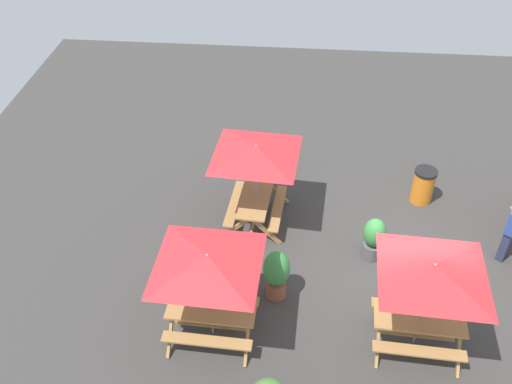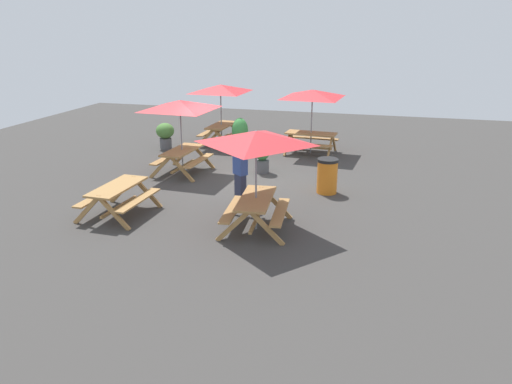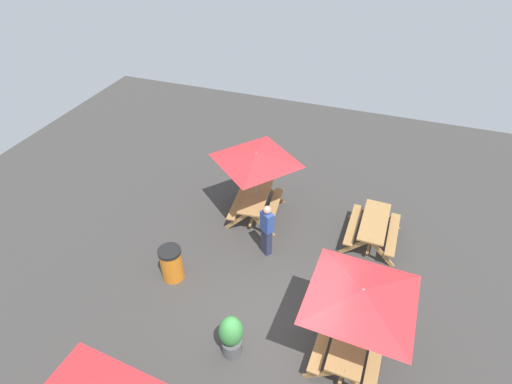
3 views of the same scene
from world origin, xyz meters
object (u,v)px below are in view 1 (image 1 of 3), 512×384
at_px(picnic_table_4, 432,276).
at_px(potted_plant_1, 374,238).
at_px(picnic_table_0, 208,266).
at_px(trash_bin_orange, 423,185).
at_px(picnic_table_2, 256,156).
at_px(potted_plant_0, 276,273).
at_px(person_standing, 511,231).

xyz_separation_m(picnic_table_4, potted_plant_1, (-0.72, 2.40, -1.37)).
relative_size(picnic_table_0, trash_bin_orange, 2.88).
bearing_deg(picnic_table_2, picnic_table_0, 175.25).
bearing_deg(potted_plant_0, potted_plant_1, 32.52).
xyz_separation_m(picnic_table_2, trash_bin_orange, (4.30, 1.16, -1.49)).
bearing_deg(picnic_table_0, picnic_table_2, 83.20).
xyz_separation_m(picnic_table_2, potted_plant_1, (2.85, -1.09, -1.37)).
distance_m(picnic_table_4, potted_plant_0, 3.33).
relative_size(picnic_table_0, picnic_table_4, 1.00).
distance_m(picnic_table_4, potted_plant_1, 2.85).
relative_size(trash_bin_orange, person_standing, 0.59).
bearing_deg(picnic_table_0, potted_plant_0, 44.81).
bearing_deg(potted_plant_1, picnic_table_2, 159.12).
relative_size(potted_plant_0, person_standing, 0.78).
height_order(potted_plant_0, potted_plant_1, potted_plant_0).
bearing_deg(person_standing, trash_bin_orange, 75.79).
bearing_deg(picnic_table_2, person_standing, -93.93).
bearing_deg(potted_plant_0, picnic_table_0, -137.47).
relative_size(picnic_table_0, potted_plant_1, 2.45).
distance_m(picnic_table_0, trash_bin_orange, 6.99).
distance_m(picnic_table_0, potted_plant_1, 4.47).
height_order(trash_bin_orange, person_standing, person_standing).
bearing_deg(person_standing, picnic_table_0, 149.88).
bearing_deg(potted_plant_1, trash_bin_orange, 57.03).
distance_m(trash_bin_orange, potted_plant_0, 5.15).
bearing_deg(trash_bin_orange, person_standing, -51.15).
height_order(picnic_table_0, picnic_table_2, same).
bearing_deg(person_standing, picnic_table_2, 118.68).
xyz_separation_m(picnic_table_4, potted_plant_0, (-2.90, 1.01, -1.27)).
relative_size(trash_bin_orange, potted_plant_1, 0.85).
height_order(picnic_table_2, potted_plant_0, picnic_table_2).
bearing_deg(trash_bin_orange, picnic_table_2, -164.90).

